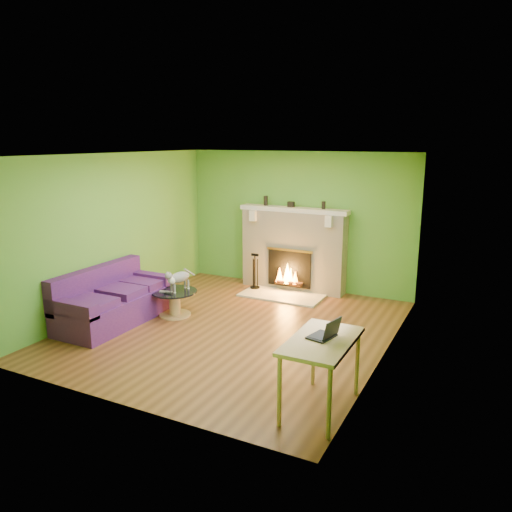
{
  "coord_description": "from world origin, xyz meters",
  "views": [
    {
      "loc": [
        3.51,
        -6.23,
        2.81
      ],
      "look_at": [
        0.17,
        0.4,
        1.07
      ],
      "focal_mm": 35.0,
      "sensor_mm": 36.0,
      "label": 1
    }
  ],
  "objects_px": {
    "coffee_table": "(175,301)",
    "cat": "(180,280)",
    "sofa": "(112,301)",
    "desk": "(321,348)"
  },
  "relations": [
    {
      "from": "coffee_table",
      "to": "cat",
      "type": "bearing_deg",
      "value": 32.01
    },
    {
      "from": "sofa",
      "to": "coffee_table",
      "type": "relative_size",
      "value": 2.58
    },
    {
      "from": "desk",
      "to": "coffee_table",
      "type": "bearing_deg",
      "value": 151.36
    },
    {
      "from": "desk",
      "to": "cat",
      "type": "bearing_deg",
      "value": 150.01
    },
    {
      "from": "coffee_table",
      "to": "desk",
      "type": "relative_size",
      "value": 0.69
    },
    {
      "from": "sofa",
      "to": "desk",
      "type": "distance_m",
      "value": 3.96
    },
    {
      "from": "desk",
      "to": "cat",
      "type": "relative_size",
      "value": 1.8
    },
    {
      "from": "coffee_table",
      "to": "desk",
      "type": "bearing_deg",
      "value": -28.64
    },
    {
      "from": "coffee_table",
      "to": "cat",
      "type": "relative_size",
      "value": 1.24
    },
    {
      "from": "coffee_table",
      "to": "desk",
      "type": "distance_m",
      "value": 3.56
    }
  ]
}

